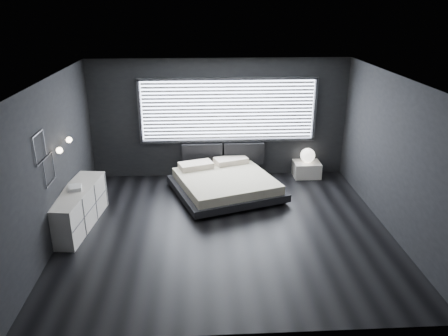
{
  "coord_description": "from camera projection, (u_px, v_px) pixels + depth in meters",
  "views": [
    {
      "loc": [
        -0.45,
        -7.19,
        4.03
      ],
      "look_at": [
        0.0,
        0.85,
        0.9
      ],
      "focal_mm": 35.0,
      "sensor_mm": 36.0,
      "label": 1
    }
  ],
  "objects": [
    {
      "name": "dresser",
      "position": [
        78.0,
        208.0,
        8.17
      ],
      "size": [
        0.74,
        1.91,
        0.75
      ],
      "color": "silver",
      "rests_on": "ground"
    },
    {
      "name": "window",
      "position": [
        228.0,
        111.0,
        10.11
      ],
      "size": [
        4.14,
        0.09,
        1.52
      ],
      "color": "white",
      "rests_on": "ground"
    },
    {
      "name": "orb_lamp",
      "position": [
        308.0,
        155.0,
        10.42
      ],
      "size": [
        0.35,
        0.35,
        0.35
      ],
      "primitive_type": "sphere",
      "color": "white",
      "rests_on": "nightstand"
    },
    {
      "name": "sconce_near",
      "position": [
        59.0,
        150.0,
        7.49
      ],
      "size": [
        0.18,
        0.11,
        0.11
      ],
      "color": "silver",
      "rests_on": "ground"
    },
    {
      "name": "nightstand",
      "position": [
        307.0,
        169.0,
        10.55
      ],
      "size": [
        0.63,
        0.52,
        0.36
      ],
      "primitive_type": "cube",
      "rotation": [
        0.0,
        0.0,
        -0.0
      ],
      "color": "silver",
      "rests_on": "ground"
    },
    {
      "name": "book_stack",
      "position": [
        75.0,
        188.0,
        8.05
      ],
      "size": [
        0.3,
        0.36,
        0.06
      ],
      "color": "silver",
      "rests_on": "dresser"
    },
    {
      "name": "wall_art_lower",
      "position": [
        49.0,
        170.0,
        7.24
      ],
      "size": [
        0.01,
        0.48,
        0.48
      ],
      "color": "#47474C",
      "rests_on": "ground"
    },
    {
      "name": "headboard",
      "position": [
        223.0,
        154.0,
        10.43
      ],
      "size": [
        1.96,
        0.16,
        0.52
      ],
      "color": "black",
      "rests_on": "ground"
    },
    {
      "name": "room",
      "position": [
        227.0,
        159.0,
        7.67
      ],
      "size": [
        6.04,
        6.0,
        2.8
      ],
      "color": "black",
      "rests_on": "ground"
    },
    {
      "name": "sconce_far",
      "position": [
        69.0,
        140.0,
        8.05
      ],
      "size": [
        0.18,
        0.11,
        0.11
      ],
      "color": "silver",
      "rests_on": "ground"
    },
    {
      "name": "wall_art_upper",
      "position": [
        40.0,
        148.0,
        6.84
      ],
      "size": [
        0.01,
        0.48,
        0.48
      ],
      "color": "#47474C",
      "rests_on": "ground"
    },
    {
      "name": "bed",
      "position": [
        225.0,
        183.0,
        9.56
      ],
      "size": [
        2.65,
        2.59,
        0.55
      ],
      "color": "black",
      "rests_on": "ground"
    }
  ]
}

